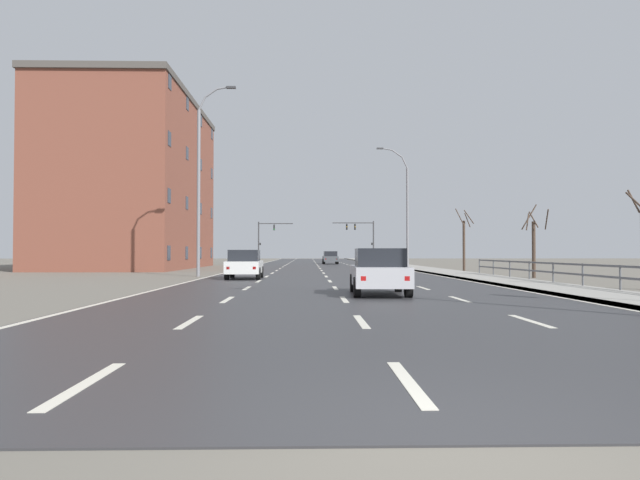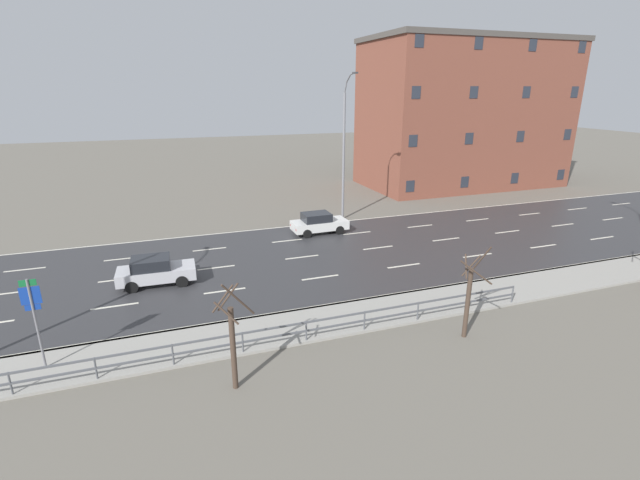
% 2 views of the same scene
% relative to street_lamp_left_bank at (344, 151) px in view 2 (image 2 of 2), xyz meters
% --- Properties ---
extents(ground_plane, '(160.00, 160.00, 0.12)m').
position_rel_street_lamp_left_bank_xyz_m(ground_plane, '(7.47, 18.49, -5.68)').
color(ground_plane, '#666056').
extents(guardrail, '(0.07, 26.99, 1.00)m').
position_rel_street_lamp_left_bank_xyz_m(guardrail, '(17.32, -11.49, -4.92)').
color(guardrail, '#515459').
rests_on(guardrail, ground).
extents(street_lamp_left_bank, '(2.29, 0.24, 11.43)m').
position_rel_street_lamp_left_bank_xyz_m(street_lamp_left_bank, '(0.00, 0.00, 0.00)').
color(street_lamp_left_bank, slate).
rests_on(street_lamp_left_bank, ground).
extents(highway_sign, '(0.09, 0.68, 3.77)m').
position_rel_street_lamp_left_bank_xyz_m(highway_sign, '(15.87, -18.81, -3.21)').
color(highway_sign, slate).
rests_on(highway_sign, ground).
extents(car_near_right, '(1.95, 4.16, 1.57)m').
position_rel_street_lamp_left_bank_xyz_m(car_near_right, '(8.79, -14.71, -4.82)').
color(car_near_right, '#B7B7BC').
rests_on(car_near_right, ground).
extents(car_far_right, '(1.90, 4.13, 1.57)m').
position_rel_street_lamp_left_bank_xyz_m(car_far_right, '(2.99, -3.19, -4.82)').
color(car_far_right, silver).
rests_on(car_far_right, ground).
extents(brick_building, '(11.07, 21.44, 15.31)m').
position_rel_street_lamp_left_bank_xyz_m(brick_building, '(-9.40, 17.84, 2.04)').
color(brick_building, brown).
rests_on(brick_building, ground).
extents(bare_tree_near, '(1.31, 1.37, 4.40)m').
position_rel_street_lamp_left_bank_xyz_m(bare_tree_near, '(19.40, -12.14, -3.72)').
color(bare_tree_near, '#423328').
rests_on(bare_tree_near, ground).
extents(bare_tree_mid, '(1.43, 1.51, 4.20)m').
position_rel_street_lamp_left_bank_xyz_m(bare_tree_mid, '(19.16, -2.16, -3.72)').
color(bare_tree_mid, '#423328').
rests_on(bare_tree_mid, ground).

